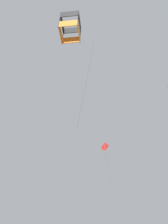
% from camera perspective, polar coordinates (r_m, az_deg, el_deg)
% --- Properties ---
extents(kite_diamond_upper_right, '(1.32, 0.72, 5.57)m').
position_cam_1_polar(kite_diamond_upper_right, '(33.43, 4.88, -8.18)').
color(kite_diamond_upper_right, red).
extents(kite_box_low_drifter, '(3.10, 2.80, 10.19)m').
position_cam_1_polar(kite_box_low_drifter, '(18.75, -3.21, 19.10)').
color(kite_box_low_drifter, black).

